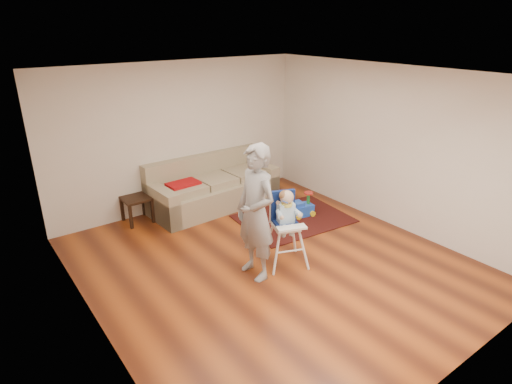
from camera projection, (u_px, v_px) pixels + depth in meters
ground at (272, 263)px, 6.32m from camera, size 5.50×5.50×0.00m
room_envelope at (251, 132)px, 6.02m from camera, size 5.04×5.52×2.72m
sofa at (214, 183)px, 8.09m from camera, size 2.51×1.13×0.95m
side_table at (137, 210)px, 7.55m from camera, size 0.46×0.46×0.46m
area_rug at (294, 219)px, 7.72m from camera, size 2.01×1.58×0.02m
ride_on_toy at (302, 204)px, 7.76m from camera, size 0.44×0.34×0.43m
toy_ball at (282, 228)px, 7.16m from camera, size 0.16×0.16×0.16m
high_chair at (286, 229)px, 6.12m from camera, size 0.69×0.69×1.16m
adult at (256, 213)px, 5.70m from camera, size 0.47×0.70×1.89m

